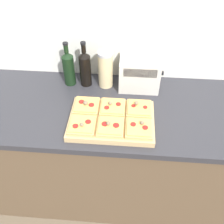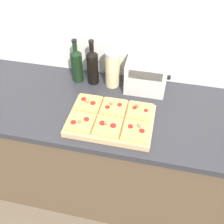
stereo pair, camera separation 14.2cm
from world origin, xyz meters
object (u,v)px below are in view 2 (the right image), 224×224
(cutting_board, at_px, (111,120))
(olive_oil_bottle, at_px, (77,65))
(toaster_oven, at_px, (146,76))
(wine_bottle, at_px, (93,66))
(grain_jar_tall, at_px, (112,69))

(cutting_board, height_order, olive_oil_bottle, olive_oil_bottle)
(toaster_oven, bearing_deg, cutting_board, -113.47)
(cutting_board, xyz_separation_m, olive_oil_bottle, (-0.30, 0.34, 0.10))
(olive_oil_bottle, xyz_separation_m, toaster_oven, (0.45, -0.00, -0.02))
(olive_oil_bottle, bearing_deg, toaster_oven, -0.11)
(cutting_board, xyz_separation_m, toaster_oven, (0.15, 0.34, 0.09))
(cutting_board, xyz_separation_m, wine_bottle, (-0.19, 0.34, 0.11))
(olive_oil_bottle, bearing_deg, cutting_board, -48.68)
(cutting_board, height_order, wine_bottle, wine_bottle)
(toaster_oven, bearing_deg, grain_jar_tall, 179.77)
(cutting_board, xyz_separation_m, grain_jar_tall, (-0.07, 0.34, 0.11))
(olive_oil_bottle, bearing_deg, grain_jar_tall, 0.00)
(cutting_board, height_order, grain_jar_tall, grain_jar_tall)
(cutting_board, distance_m, olive_oil_bottle, 0.46)
(cutting_board, bearing_deg, wine_bottle, 119.66)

